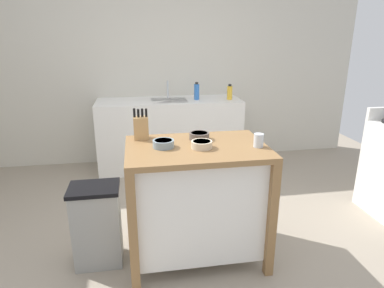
{
  "coord_description": "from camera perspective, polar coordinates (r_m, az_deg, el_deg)",
  "views": [
    {
      "loc": [
        -0.27,
        -2.31,
        1.67
      ],
      "look_at": [
        0.15,
        0.13,
        0.86
      ],
      "focal_mm": 31.45,
      "sensor_mm": 36.0,
      "label": 1
    }
  ],
  "objects": [
    {
      "name": "bottle_dish_soap",
      "position": [
        4.3,
        6.41,
        8.68
      ],
      "size": [
        0.07,
        0.07,
        0.19
      ],
      "color": "yellow",
      "rests_on": "sink_counter"
    },
    {
      "name": "wall_back",
      "position": [
        4.54,
        -6.36,
        13.35
      ],
      "size": [
        5.53,
        0.1,
        2.6
      ],
      "primitive_type": "cube",
      "color": "beige",
      "rests_on": "ground"
    },
    {
      "name": "sink_counter",
      "position": [
        4.36,
        -3.8,
        1.78
      ],
      "size": [
        1.8,
        0.6,
        0.88
      ],
      "color": "white",
      "rests_on": "ground"
    },
    {
      "name": "bowl_ceramic_wide",
      "position": [
        2.54,
        1.24,
        1.4
      ],
      "size": [
        0.15,
        0.15,
        0.05
      ],
      "color": "#564C47",
      "rests_on": "kitchen_island"
    },
    {
      "name": "ground_plane",
      "position": [
        2.87,
        -2.56,
        -17.54
      ],
      "size": [
        6.53,
        6.53,
        0.0
      ],
      "primitive_type": "plane",
      "color": "gray",
      "rests_on": "ground"
    },
    {
      "name": "drinking_cup",
      "position": [
        2.41,
        11.23,
        0.6
      ],
      "size": [
        0.07,
        0.07,
        0.1
      ],
      "color": "silver",
      "rests_on": "kitchen_island"
    },
    {
      "name": "bowl_ceramic_small",
      "position": [
        2.35,
        1.66,
        -0.05
      ],
      "size": [
        0.15,
        0.15,
        0.05
      ],
      "color": "beige",
      "rests_on": "kitchen_island"
    },
    {
      "name": "bowl_stoneware_deep",
      "position": [
        2.37,
        -4.87,
        0.09
      ],
      "size": [
        0.15,
        0.15,
        0.05
      ],
      "color": "gray",
      "rests_on": "kitchen_island"
    },
    {
      "name": "bottle_spray_cleaner",
      "position": [
        4.26,
        0.8,
        8.89
      ],
      "size": [
        0.07,
        0.07,
        0.22
      ],
      "color": "blue",
      "rests_on": "sink_counter"
    },
    {
      "name": "sink_faucet",
      "position": [
        4.38,
        -4.14,
        9.21
      ],
      "size": [
        0.02,
        0.02,
        0.22
      ],
      "color": "#B7BCC1",
      "rests_on": "sink_counter"
    },
    {
      "name": "trash_bin",
      "position": [
        2.67,
        -15.77,
        -13.06
      ],
      "size": [
        0.36,
        0.28,
        0.63
      ],
      "color": "gray",
      "rests_on": "ground"
    },
    {
      "name": "kitchen_island",
      "position": [
        2.56,
        0.75,
        -8.88
      ],
      "size": [
        1.01,
        0.69,
        0.91
      ],
      "color": "olive",
      "rests_on": "ground"
    },
    {
      "name": "knife_block",
      "position": [
        2.58,
        -8.65,
        2.83
      ],
      "size": [
        0.11,
        0.09,
        0.24
      ],
      "color": "tan",
      "rests_on": "kitchen_island"
    }
  ]
}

